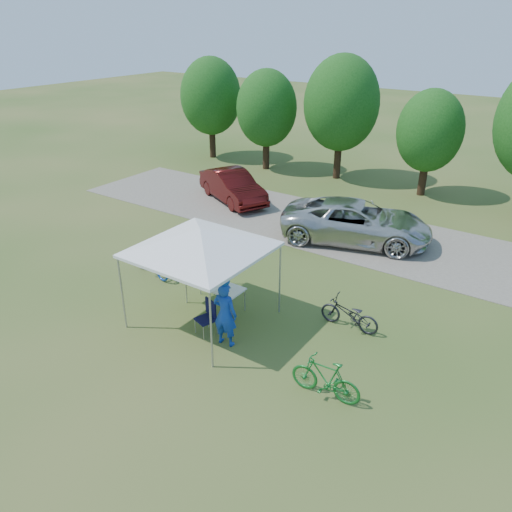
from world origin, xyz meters
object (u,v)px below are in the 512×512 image
Objects in this scene: folding_table at (215,286)px; cooler at (208,278)px; folding_chair at (208,314)px; minivan at (356,222)px; bike_green at (326,378)px; bike_dark at (349,314)px; cyclist at (225,314)px; bike_blue at (150,261)px; sedan at (233,186)px.

folding_table is 0.32m from cooler.
minivan is (0.72, 7.71, 0.24)m from folding_chair.
folding_table is 1.28m from folding_chair.
bike_green is 2.85m from bike_dark.
bike_green is (3.01, -0.33, -0.40)m from cyclist.
folding_table is 0.92× the size of bike_blue.
bike_dark is at bearing -169.07° from bike_green.
bike_blue is (-4.33, 1.66, -0.39)m from cyclist.
folding_table is 1.07× the size of bike_green.
bike_green is 13.22m from sedan.
bike_blue reaches higher than bike_green.
cyclist is at bearing -43.09° from folding_table.
cooler reaches higher than bike_green.
bike_blue reaches higher than folding_table.
bike_blue is at bearing -108.76° from bike_green.
cooler is at bearing -74.48° from bike_dark.
minivan reaches higher than folding_chair.
minivan is at bearing 78.30° from folding_table.
minivan reaches higher than folding_table.
bike_green is at bearing -176.95° from minivan.
minivan is at bearing 76.20° from cooler.
folding_table is 0.99× the size of cyclist.
cyclist is 4.66m from bike_blue.
bike_green is at bearing -108.33° from sedan.
cyclist is 0.42× the size of sedan.
sedan is (-6.44, 8.90, -0.17)m from cyclist.
bike_blue is 6.68m from bike_dark.
cooler is 9.04m from sedan.
cooler is at bearing -45.45° from cyclist.
cooler is 2.04m from cyclist.
bike_dark reaches higher than folding_table.
bike_green reaches higher than folding_table.
cooler is 2.78m from bike_blue.
cooler reaches higher than bike_dark.
folding_chair is 3.76m from bike_dark.
minivan is at bearing -163.56° from bike_green.
sedan reaches higher than folding_table.
minivan reaches higher than bike_green.
minivan is 1.30× the size of sedan.
folding_chair reaches higher than bike_dark.
bike_blue reaches higher than bike_dark.
sedan is at bearing -127.57° from bike_dark.
bike_green is 8.75m from minivan.
bike_green is (3.71, -0.50, -0.05)m from folding_chair.
sedan is at bearing 141.25° from folding_chair.
bike_green is at bearing -19.08° from cooler.
folding_table is 1.91× the size of folding_chair.
folding_chair is 2.13× the size of cooler.
folding_table is at bearing -113.70° from bike_green.
folding_table is at bearing -86.98° from bike_blue.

